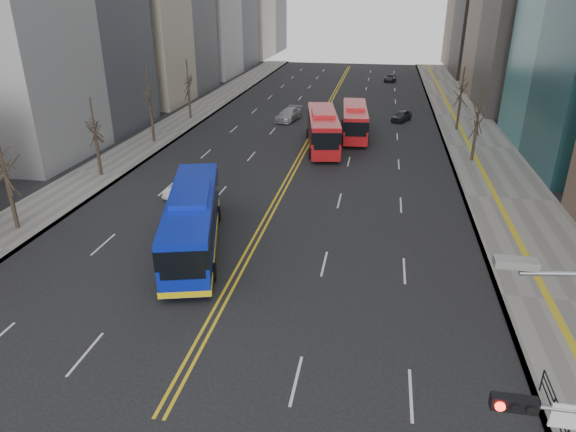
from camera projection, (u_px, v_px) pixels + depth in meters
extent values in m
cube|color=slate|center=(480.00, 147.00, 52.22)|extent=(7.00, 130.00, 0.15)
cube|color=slate|center=(165.00, 132.00, 57.79)|extent=(5.00, 130.00, 0.15)
cube|color=gold|center=(319.00, 119.00, 64.16)|extent=(0.15, 100.00, 0.01)
cube|color=gold|center=(322.00, 119.00, 64.10)|extent=(0.15, 100.00, 0.01)
cube|color=black|center=(514.00, 403.00, 12.36)|extent=(1.10, 0.28, 0.38)
cylinder|color=#FF190C|center=(500.00, 406.00, 12.28)|extent=(0.24, 0.08, 0.24)
cylinder|color=black|center=(515.00, 408.00, 12.22)|extent=(0.24, 0.08, 0.24)
cylinder|color=black|center=(531.00, 410.00, 12.16)|extent=(0.24, 0.08, 0.24)
cube|color=silver|center=(570.00, 417.00, 12.23)|extent=(0.90, 0.06, 0.70)
cube|color=#999993|center=(516.00, 263.00, 10.94)|extent=(0.90, 0.35, 0.18)
cube|color=black|center=(569.00, 430.00, 17.17)|extent=(0.04, 6.00, 0.04)
cylinder|color=black|center=(553.00, 408.00, 18.73)|extent=(0.06, 0.06, 1.00)
cylinder|color=black|center=(542.00, 380.00, 20.08)|extent=(0.06, 0.06, 1.00)
cylinder|color=#2D251B|center=(12.00, 203.00, 33.53)|extent=(0.28, 0.28, 3.90)
cylinder|color=#2D251B|center=(99.00, 156.00, 43.50)|extent=(0.28, 0.28, 3.60)
cylinder|color=#2D251B|center=(152.00, 124.00, 53.34)|extent=(0.28, 0.28, 4.00)
cylinder|color=#2D251B|center=(190.00, 104.00, 63.29)|extent=(0.28, 0.28, 3.80)
cylinder|color=#2D251B|center=(474.00, 144.00, 47.29)|extent=(0.28, 0.28, 3.50)
cylinder|color=#2D251B|center=(458.00, 114.00, 58.06)|extent=(0.28, 0.28, 3.75)
cube|color=#0B20B2|center=(193.00, 220.00, 31.20)|extent=(5.98, 13.01, 3.05)
cube|color=black|center=(192.00, 211.00, 30.97)|extent=(6.04, 13.04, 1.09)
cube|color=#0B20B2|center=(191.00, 195.00, 30.55)|extent=(3.24, 4.87, 0.40)
cube|color=yellow|center=(194.00, 239.00, 31.74)|extent=(6.04, 13.04, 0.35)
cylinder|color=black|center=(164.00, 274.00, 27.92)|extent=(0.56, 1.04, 1.00)
cylinder|color=black|center=(213.00, 272.00, 28.14)|extent=(0.56, 1.04, 1.00)
cylinder|color=black|center=(179.00, 215.00, 35.37)|extent=(0.56, 1.04, 1.00)
cylinder|color=black|center=(218.00, 213.00, 35.59)|extent=(0.56, 1.04, 1.00)
cube|color=#AF1216|center=(323.00, 129.00, 51.63)|extent=(4.71, 12.15, 3.10)
cube|color=black|center=(323.00, 123.00, 51.39)|extent=(4.77, 12.18, 1.10)
cube|color=#AF1216|center=(323.00, 113.00, 50.96)|extent=(2.84, 4.46, 0.40)
cylinder|color=black|center=(310.00, 153.00, 48.72)|extent=(0.47, 1.04, 1.00)
cylinder|color=black|center=(339.00, 154.00, 48.71)|extent=(0.47, 1.04, 1.00)
cylinder|color=black|center=(308.00, 133.00, 55.67)|extent=(0.47, 1.04, 1.00)
cylinder|color=black|center=(333.00, 133.00, 55.66)|extent=(0.47, 1.04, 1.00)
cube|color=#AF1216|center=(355.00, 120.00, 55.80)|extent=(3.36, 11.02, 2.81)
cube|color=black|center=(355.00, 115.00, 55.58)|extent=(3.42, 11.05, 1.01)
cube|color=#AF1216|center=(355.00, 107.00, 55.20)|extent=(2.28, 3.95, 0.40)
cylinder|color=black|center=(343.00, 140.00, 53.25)|extent=(0.38, 1.02, 1.00)
cylinder|color=black|center=(367.00, 140.00, 53.03)|extent=(0.38, 1.02, 1.00)
cylinder|color=black|center=(343.00, 124.00, 59.58)|extent=(0.38, 1.02, 1.00)
cylinder|color=black|center=(364.00, 124.00, 59.36)|extent=(0.38, 1.02, 1.00)
imported|color=silver|center=(185.00, 188.00, 39.82)|extent=(2.64, 3.91, 1.22)
imported|color=black|center=(402.00, 116.00, 62.86)|extent=(2.90, 4.01, 1.27)
imported|color=#99999E|center=(289.00, 115.00, 63.06)|extent=(3.02, 5.40, 1.48)
imported|color=black|center=(390.00, 78.00, 90.74)|extent=(2.20, 4.24, 1.14)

